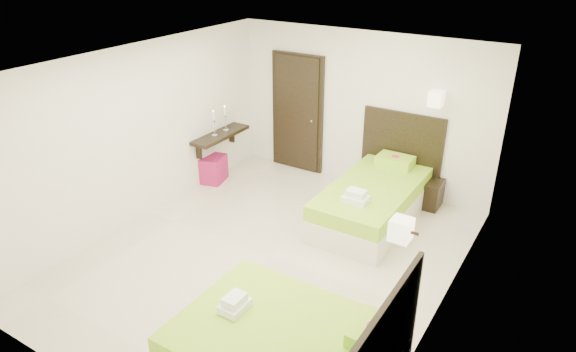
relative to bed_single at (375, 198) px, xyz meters
The scene contains 7 objects.
floor 1.90m from the bed_single, 114.13° to the right, with size 5.50×5.50×0.00m, color beige.
bed_single is the anchor object (origin of this frame).
bed_double 3.37m from the bed_single, 80.66° to the right, with size 2.04×1.73×1.68m.
nightstand 0.98m from the bed_single, 57.07° to the left, with size 0.49×0.43×0.43m, color black.
ottoman 2.97m from the bed_single, behind, with size 0.46×0.46×0.46m, color #931349.
door 2.31m from the bed_single, 153.30° to the left, with size 1.02×0.15×2.14m.
console_shelf 2.89m from the bed_single, behind, with size 0.35×1.20×0.78m.
Camera 1 is at (3.28, -4.80, 3.93)m, focal length 32.00 mm.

